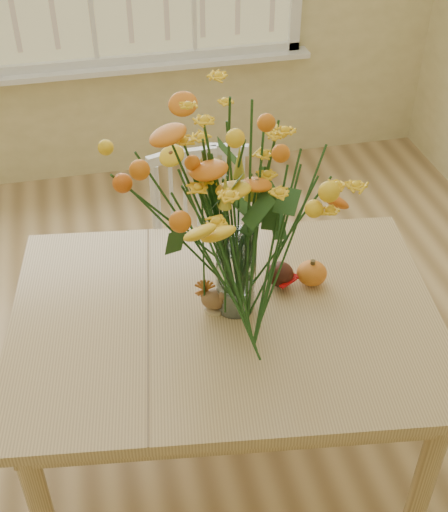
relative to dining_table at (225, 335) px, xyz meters
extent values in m
cube|color=#987749|center=(-0.23, -0.06, -0.64)|extent=(4.00, 4.50, 0.01)
cube|color=white|center=(-0.23, 2.12, 0.05)|extent=(2.42, 0.12, 0.03)
cube|color=tan|center=(0.00, 0.00, 0.07)|extent=(1.48, 1.15, 0.04)
cube|color=tan|center=(0.00, 0.00, 0.00)|extent=(1.34, 1.01, 0.10)
cylinder|color=tan|center=(-0.64, -0.31, -0.29)|extent=(0.07, 0.07, 0.69)
cylinder|color=tan|center=(-0.53, 0.47, -0.29)|extent=(0.07, 0.07, 0.69)
cylinder|color=tan|center=(0.53, -0.47, -0.29)|extent=(0.07, 0.07, 0.69)
cylinder|color=tan|center=(0.64, 0.31, -0.29)|extent=(0.07, 0.07, 0.69)
cube|color=white|center=(0.07, 0.62, -0.22)|extent=(0.41, 0.40, 0.05)
cube|color=white|center=(0.06, 0.77, 0.01)|extent=(0.41, 0.05, 0.46)
cylinder|color=white|center=(-0.08, 0.47, -0.44)|extent=(0.03, 0.03, 0.39)
cylinder|color=white|center=(-0.09, 0.76, -0.44)|extent=(0.03, 0.03, 0.39)
cylinder|color=white|center=(0.23, 0.48, -0.44)|extent=(0.03, 0.03, 0.39)
cylinder|color=white|center=(0.22, 0.77, -0.44)|extent=(0.03, 0.03, 0.39)
cylinder|color=white|center=(0.04, 0.03, 0.23)|extent=(0.12, 0.12, 0.28)
ellipsoid|color=orange|center=(0.31, 0.09, 0.13)|extent=(0.10, 0.10, 0.08)
cylinder|color=#CCB78C|center=(-0.03, 0.03, 0.10)|extent=(0.07, 0.07, 0.01)
ellipsoid|color=brown|center=(-0.03, 0.03, 0.14)|extent=(0.10, 0.08, 0.07)
ellipsoid|color=#38160F|center=(0.21, 0.10, 0.13)|extent=(0.09, 0.09, 0.08)
camera|label=1|loc=(-0.36, -1.55, 1.57)|focal=48.00mm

